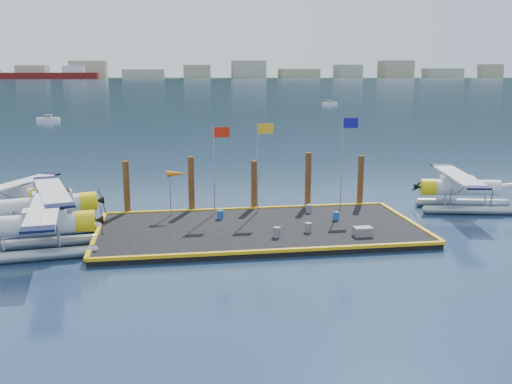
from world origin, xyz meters
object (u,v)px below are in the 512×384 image
Objects in this scene: drum_0 at (220,215)px; drum_1 at (308,227)px; seaplane_a at (38,227)px; seaplane_c at (13,196)px; seaplane_d at (462,190)px; crate at (363,232)px; piling_4 at (360,182)px; piling_2 at (254,187)px; flagpole_yellow at (260,154)px; piling_3 at (308,182)px; drum_3 at (277,232)px; drum_2 at (336,216)px; piling_0 at (127,189)px; seaplane_b at (46,208)px; flagpole_red at (217,157)px; piling_1 at (191,186)px; drum_4 at (309,209)px; windsock at (177,175)px; flagpole_blue at (345,150)px.

drum_0 is 6.45m from drum_1.
seaplane_c is at bearing -166.32° from seaplane_a.
crate is (-9.91, -6.59, -0.88)m from seaplane_d.
piling_2 is at bearing 180.00° from piling_4.
drum_0 is 5.03m from flagpole_yellow.
seaplane_a reaches higher than drum_1.
piling_3 is at bearing 0.00° from piling_2.
drum_3 is (13.52, -0.03, -0.86)m from seaplane_a.
piling_3 reaches higher than drum_2.
drum_1 is at bearing -38.79° from drum_0.
piling_0 is at bearing 139.60° from drum_3.
seaplane_b reaches higher than drum_1.
seaplane_c is 15.24m from drum_0.
flagpole_red is 1.43× the size of piling_1.
seaplane_a reaches higher than drum_4.
piling_1 is at bearing 136.85° from flagpole_red.
piling_2 is (13.34, 7.79, 0.33)m from seaplane_a.
crate is 0.25× the size of piling_3.
piling_1 is at bearing 133.93° from drum_1.
piling_3 is at bearing 9.53° from windsock.
seaplane_b is 1.65× the size of flagpole_yellow.
drum_2 is at bearing -42.98° from piling_2.
seaplane_c is 19.91m from drum_3.
flagpole_red reaches higher than piling_1.
seaplane_d is 20.82m from windsock.
flagpole_red is at bearing -166.75° from piling_3.
piling_0 reaches higher than drum_2.
seaplane_b is 17.40× the size of drum_1.
drum_1 is 0.14× the size of piling_3.
piling_0 reaches higher than piling_2.
crate is (1.79, -6.11, -0.02)m from drum_4.
drum_0 is at bearing -171.09° from flagpole_blue.
windsock is (11.57, -3.66, 1.88)m from seaplane_c.
flagpole_blue reaches higher than piling_1.
drum_3 is 0.10× the size of flagpole_yellow.
drum_1 is at bearing -46.07° from piling_1.
flagpole_blue reaches higher than flagpole_yellow.
seaplane_a is 17.78m from drum_4.
seaplane_a is 10.54m from seaplane_c.
windsock reaches higher than crate.
drum_0 is (14.35, -5.06, -0.66)m from seaplane_c.
drum_1 is at bearing 85.51° from seaplane_a.
piling_0 is at bearing 143.65° from seaplane_a.
drum_1 is (-12.94, -5.29, -0.86)m from seaplane_d.
piling_3 is at bearing 76.30° from drum_1.
flagpole_yellow reaches higher than drum_2.
flagpole_blue is at bearing 13.46° from drum_4.
drum_3 reaches higher than drum_0.
drum_3 is 0.14× the size of piling_3.
seaplane_c is 13.93× the size of drum_3.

